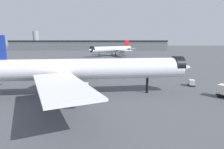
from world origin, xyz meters
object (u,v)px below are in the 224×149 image
at_px(traffic_cone_wingtip, 140,74).
at_px(baggage_cart_trailing, 192,83).
at_px(airliner_near_gate, 83,70).
at_px(airliner_far_taxiway, 112,49).

bearing_deg(traffic_cone_wingtip, baggage_cart_trailing, -55.71).
bearing_deg(baggage_cart_trailing, traffic_cone_wingtip, -130.79).
distance_m(airliner_near_gate, airliner_far_taxiway, 116.22).
distance_m(airliner_far_taxiway, traffic_cone_wingtip, 90.05).
height_order(airliner_far_taxiway, traffic_cone_wingtip, airliner_far_taxiway).
xyz_separation_m(baggage_cart_trailing, traffic_cone_wingtip, (-12.07, 17.70, -0.67)).
bearing_deg(airliner_far_taxiway, traffic_cone_wingtip, 58.10).
distance_m(airliner_far_taxiway, baggage_cart_trailing, 109.25).
height_order(airliner_near_gate, airliner_far_taxiway, airliner_near_gate).
distance_m(airliner_near_gate, traffic_cone_wingtip, 32.84).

